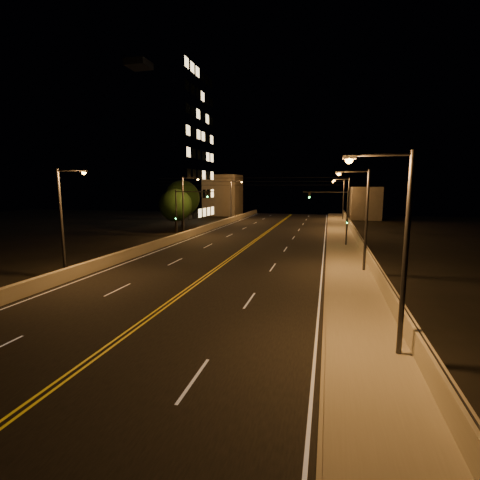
% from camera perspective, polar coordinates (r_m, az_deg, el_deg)
% --- Properties ---
extents(ground, '(160.00, 160.00, 0.00)m').
position_cam_1_polar(ground, '(14.47, -28.00, -20.34)').
color(ground, black).
rests_on(ground, ground).
extents(road, '(18.00, 120.00, 0.02)m').
position_cam_1_polar(road, '(31.25, -2.66, -3.84)').
color(road, black).
rests_on(road, ground).
extents(sidewalk, '(3.60, 120.00, 0.30)m').
position_cam_1_polar(sidewalk, '(29.98, 17.57, -4.51)').
color(sidewalk, gray).
rests_on(sidewalk, ground).
extents(curb, '(0.14, 120.00, 0.15)m').
position_cam_1_polar(curb, '(29.94, 13.98, -4.53)').
color(curb, gray).
rests_on(curb, ground).
extents(parapet_wall, '(0.30, 120.00, 1.00)m').
position_cam_1_polar(parapet_wall, '(29.99, 20.78, -3.40)').
color(parapet_wall, '#AFA992').
rests_on(parapet_wall, sidewalk).
extents(jersey_barrier, '(0.45, 120.00, 0.95)m').
position_cam_1_polar(jersey_barrier, '(35.00, -17.51, -2.11)').
color(jersey_barrier, '#AFA992').
rests_on(jersey_barrier, ground).
extents(distant_building_right, '(6.00, 10.00, 6.81)m').
position_cam_1_polar(distant_building_right, '(80.14, 19.78, 5.76)').
color(distant_building_right, slate).
rests_on(distant_building_right, ground).
extents(distant_building_left, '(8.00, 8.00, 9.67)m').
position_cam_1_polar(distant_building_left, '(85.04, -2.80, 7.36)').
color(distant_building_left, slate).
rests_on(distant_building_left, ground).
extents(parapet_rail, '(0.06, 120.00, 0.06)m').
position_cam_1_polar(parapet_rail, '(29.89, 20.83, -2.40)').
color(parapet_rail, black).
rests_on(parapet_rail, parapet_wall).
extents(lane_markings, '(17.32, 116.00, 0.00)m').
position_cam_1_polar(lane_markings, '(31.18, -2.70, -3.85)').
color(lane_markings, silver).
rests_on(lane_markings, road).
extents(streetlight_0, '(2.55, 0.28, 8.11)m').
position_cam_1_polar(streetlight_0, '(14.38, 24.47, -0.25)').
color(streetlight_0, '#2D2D33').
rests_on(streetlight_0, ground).
extents(streetlight_1, '(2.55, 0.28, 8.11)m').
position_cam_1_polar(streetlight_1, '(28.52, 19.48, 4.09)').
color(streetlight_1, '#2D2D33').
rests_on(streetlight_1, ground).
extents(streetlight_2, '(2.55, 0.28, 8.11)m').
position_cam_1_polar(streetlight_2, '(55.22, 17.03, 6.20)').
color(streetlight_2, '#2D2D33').
rests_on(streetlight_2, ground).
extents(streetlight_3, '(2.55, 0.28, 8.11)m').
position_cam_1_polar(streetlight_3, '(73.61, 16.38, 6.75)').
color(streetlight_3, '#2D2D33').
rests_on(streetlight_3, ground).
extents(streetlight_4, '(2.55, 0.28, 8.11)m').
position_cam_1_polar(streetlight_4, '(28.65, -26.85, 3.67)').
color(streetlight_4, '#2D2D33').
rests_on(streetlight_4, ground).
extents(streetlight_5, '(2.55, 0.28, 8.11)m').
position_cam_1_polar(streetlight_5, '(47.74, -9.00, 6.14)').
color(streetlight_5, '#2D2D33').
rests_on(streetlight_5, ground).
extents(streetlight_6, '(2.55, 0.28, 8.11)m').
position_cam_1_polar(streetlight_6, '(70.41, -1.24, 7.03)').
color(streetlight_6, '#2D2D33').
rests_on(streetlight_6, ground).
extents(traffic_signal_right, '(5.11, 0.31, 6.41)m').
position_cam_1_polar(traffic_signal_right, '(40.84, 15.85, 4.49)').
color(traffic_signal_right, '#2D2D33').
rests_on(traffic_signal_right, ground).
extents(traffic_signal_left, '(5.11, 0.31, 6.41)m').
position_cam_1_polar(traffic_signal_left, '(44.51, -9.29, 5.02)').
color(traffic_signal_left, '#2D2D33').
rests_on(traffic_signal_left, ground).
extents(overhead_wires, '(22.00, 0.03, 0.83)m').
position_cam_1_polar(overhead_wires, '(39.69, 1.31, 9.57)').
color(overhead_wires, black).
extents(building_tower, '(24.00, 15.00, 29.83)m').
position_cam_1_polar(building_tower, '(71.17, -15.79, 14.46)').
color(building_tower, slate).
rests_on(building_tower, ground).
extents(tree_0, '(4.84, 4.84, 6.56)m').
position_cam_1_polar(tree_0, '(52.41, -10.51, 5.64)').
color(tree_0, black).
rests_on(tree_0, ground).
extents(tree_1, '(5.83, 5.83, 7.90)m').
position_cam_1_polar(tree_1, '(58.74, -9.49, 6.81)').
color(tree_1, black).
rests_on(tree_1, ground).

